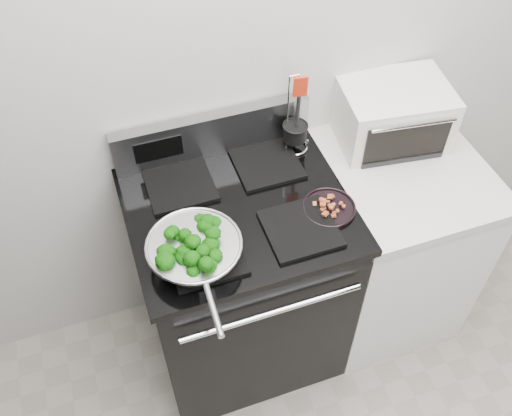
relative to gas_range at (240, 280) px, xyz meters
name	(u,v)px	position (x,y,z in m)	size (l,w,h in m)	color
back_wall	(286,43)	(0.30, 0.34, 0.86)	(4.00, 0.02, 2.70)	#BAB7B1
gas_range	(240,280)	(0.00, 0.00, 0.00)	(0.79, 0.69, 1.13)	black
counter	(386,241)	(0.68, 0.00, -0.03)	(0.62, 0.68, 0.92)	white
skillet	(195,250)	(-0.20, -0.18, 0.51)	(0.32, 0.50, 0.07)	silver
broccoli_pile	(194,246)	(-0.20, -0.17, 0.53)	(0.25, 0.25, 0.09)	black
bacon_plate	(329,206)	(0.30, -0.12, 0.48)	(0.19, 0.19, 0.04)	black
utensil_holder	(295,135)	(0.30, 0.22, 0.52)	(0.11, 0.11, 0.34)	silver
toaster_oven	(392,114)	(0.70, 0.18, 0.55)	(0.45, 0.36, 0.24)	silver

